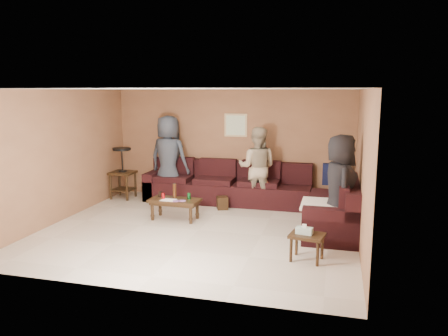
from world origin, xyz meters
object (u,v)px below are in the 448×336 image
(coffee_table, at_px, (175,202))
(person_right, at_px, (340,187))
(person_left, at_px, (169,158))
(person_middle, at_px, (257,167))
(side_table_right, at_px, (306,237))
(end_table_left, at_px, (123,172))
(waste_bin, at_px, (222,203))
(sectional_sofa, at_px, (258,196))

(coffee_table, height_order, person_right, person_right)
(person_left, bearing_deg, person_middle, -173.52)
(person_middle, bearing_deg, person_right, 135.86)
(coffee_table, height_order, person_left, person_left)
(person_middle, bearing_deg, side_table_right, 114.41)
(side_table_right, height_order, person_middle, person_middle)
(side_table_right, xyz_separation_m, person_middle, (-1.25, 2.81, 0.50))
(end_table_left, height_order, person_right, person_right)
(side_table_right, bearing_deg, person_right, 68.23)
(person_middle, distance_m, person_right, 2.39)
(coffee_table, relative_size, waste_bin, 3.69)
(sectional_sofa, height_order, person_left, person_left)
(side_table_right, relative_size, person_right, 0.31)
(waste_bin, height_order, person_left, person_left)
(person_right, bearing_deg, end_table_left, 59.25)
(waste_bin, bearing_deg, coffee_table, -126.47)
(sectional_sofa, bearing_deg, coffee_table, -145.84)
(sectional_sofa, relative_size, side_table_right, 8.46)
(sectional_sofa, bearing_deg, person_left, 167.67)
(waste_bin, bearing_deg, person_middle, 30.04)
(end_table_left, xyz_separation_m, side_table_right, (4.40, -2.78, -0.26))
(end_table_left, bearing_deg, side_table_right, -32.30)
(side_table_right, height_order, waste_bin, side_table_right)
(sectional_sofa, height_order, coffee_table, sectional_sofa)
(waste_bin, relative_size, person_left, 0.14)
(coffee_table, bearing_deg, waste_bin, 53.53)
(sectional_sofa, distance_m, person_left, 2.30)
(side_table_right, distance_m, person_right, 1.33)
(coffee_table, bearing_deg, person_right, -6.25)
(waste_bin, xyz_separation_m, person_middle, (0.67, 0.39, 0.73))
(end_table_left, xyz_separation_m, waste_bin, (2.48, -0.36, -0.48))
(end_table_left, xyz_separation_m, person_right, (4.86, -1.65, 0.27))
(end_table_left, relative_size, side_table_right, 2.14)
(sectional_sofa, bearing_deg, person_right, -39.66)
(person_left, bearing_deg, side_table_right, 148.56)
(person_left, bearing_deg, waste_bin, 169.82)
(end_table_left, distance_m, waste_bin, 2.56)
(person_left, bearing_deg, end_table_left, 18.05)
(waste_bin, relative_size, person_right, 0.15)
(sectional_sofa, xyz_separation_m, person_middle, (-0.10, 0.34, 0.54))
(end_table_left, bearing_deg, person_right, -18.79)
(end_table_left, xyz_separation_m, person_left, (1.09, 0.15, 0.35))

